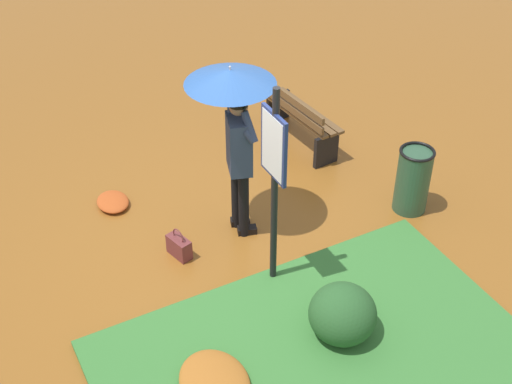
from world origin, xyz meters
TOP-DOWN VIEW (x-y plane):
  - ground_plane at (0.00, 0.00)m, footprint 18.00×18.00m
  - person_with_umbrella at (0.21, -0.12)m, footprint 0.96×0.96m
  - info_sign_post at (-0.77, -0.06)m, footprint 0.44×0.07m
  - handbag at (0.04, 0.67)m, footprint 0.33×0.21m
  - park_bench at (1.44, -1.68)m, footprint 1.40×0.49m
  - trash_bin at (-0.46, -2.11)m, footprint 0.42×0.42m
  - shrub_cluster at (-1.74, -0.29)m, footprint 0.72×0.66m
  - leaf_pile_near_person at (-1.78, 1.09)m, footprint 0.77×0.62m
  - leaf_pile_by_bench at (1.26, 1.03)m, footprint 0.47×0.38m

SIDE VIEW (x-z plane):
  - ground_plane at x=0.00m, z-range 0.00..0.00m
  - leaf_pile_by_bench at x=1.26m, z-range 0.00..0.10m
  - leaf_pile_near_person at x=-1.78m, z-range 0.00..0.17m
  - handbag at x=0.04m, z-range -0.06..0.31m
  - shrub_cluster at x=-1.74m, z-range -0.02..0.57m
  - park_bench at x=1.44m, z-range 0.03..0.78m
  - trash_bin at x=-0.46m, z-range 0.00..0.84m
  - info_sign_post at x=-0.77m, z-range 0.29..2.59m
  - person_with_umbrella at x=0.21m, z-range 0.53..2.57m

